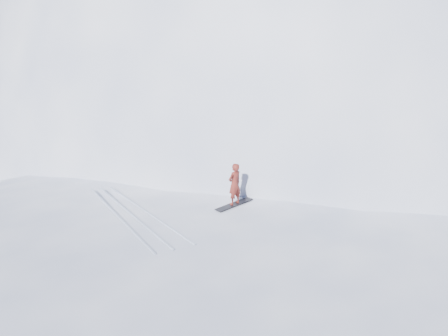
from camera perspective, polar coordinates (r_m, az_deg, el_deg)
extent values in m
ellipsoid|color=white|center=(14.48, -4.09, -16.49)|extent=(36.00, 28.00, 4.80)
ellipsoid|color=white|center=(43.01, 13.10, 7.00)|extent=(60.00, 56.00, 56.00)
ellipsoid|color=white|center=(32.06, 1.55, 3.59)|extent=(28.00, 24.00, 18.00)
ellipsoid|color=white|center=(16.55, -17.68, -12.52)|extent=(7.00, 6.30, 1.00)
ellipsoid|color=white|center=(17.67, 13.90, -10.06)|extent=(4.00, 3.60, 0.60)
cube|color=black|center=(14.62, 1.50, -5.20)|extent=(1.67, 0.88, 0.03)
imported|color=maroon|center=(14.32, 1.52, -2.32)|extent=(0.66, 0.55, 1.55)
cube|color=silver|center=(14.20, -14.92, -6.58)|extent=(1.28, 5.89, 0.04)
cube|color=silver|center=(14.25, -13.14, -6.33)|extent=(1.48, 5.84, 0.04)
cube|color=silver|center=(14.33, -11.03, -6.04)|extent=(1.78, 5.77, 0.04)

